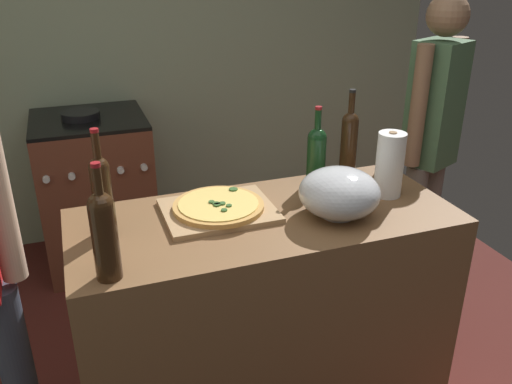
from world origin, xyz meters
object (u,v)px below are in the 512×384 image
object	(u,v)px
mixing_bowl	(339,193)
wine_bottle_green	(104,232)
wine_bottle_amber	(316,154)
wine_bottle_clear	(102,191)
stove	(97,191)
pizza	(218,206)
paper_towel_roll	(390,165)
wine_bottle_dark	(349,142)
person_in_red	(430,139)

from	to	relation	value
mixing_bowl	wine_bottle_green	size ratio (longest dim) A/B	0.81
mixing_bowl	wine_bottle_amber	bearing A→B (deg)	81.15
wine_bottle_clear	wine_bottle_green	size ratio (longest dim) A/B	1.02
stove	pizza	bearing A→B (deg)	-74.80
paper_towel_roll	wine_bottle_dark	xyz separation A→B (m)	(-0.06, 0.21, 0.03)
wine_bottle_green	stove	size ratio (longest dim) A/B	0.38
paper_towel_roll	wine_bottle_dark	bearing A→B (deg)	105.95
paper_towel_roll	wine_bottle_green	bearing A→B (deg)	-167.84
wine_bottle_amber	stove	xyz separation A→B (m)	(-0.82, 1.25, -0.57)
wine_bottle_dark	wine_bottle_green	bearing A→B (deg)	-156.35
paper_towel_roll	stove	world-z (taller)	paper_towel_roll
wine_bottle_green	person_in_red	world-z (taller)	person_in_red
wine_bottle_clear	wine_bottle_green	world-z (taller)	wine_bottle_clear
paper_towel_roll	stove	distance (m)	1.87
stove	person_in_red	world-z (taller)	person_in_red
mixing_bowl	stove	world-z (taller)	mixing_bowl
pizza	wine_bottle_green	distance (m)	0.53
pizza	wine_bottle_green	world-z (taller)	wine_bottle_green
paper_towel_roll	wine_bottle_clear	world-z (taller)	wine_bottle_clear
wine_bottle_clear	person_in_red	bearing A→B (deg)	14.06
paper_towel_roll	wine_bottle_green	distance (m)	1.11
wine_bottle_clear	wine_bottle_dark	bearing A→B (deg)	9.24
mixing_bowl	wine_bottle_green	xyz separation A→B (m)	(-0.82, -0.14, 0.06)
pizza	stove	distance (m)	1.50
mixing_bowl	wine_bottle_clear	bearing A→B (deg)	169.46
wine_bottle_green	stove	xyz separation A→B (m)	(0.04, 1.68, -0.59)
wine_bottle_dark	wine_bottle_amber	bearing A→B (deg)	-170.62
pizza	wine_bottle_green	bearing A→B (deg)	-144.49
wine_bottle_amber	wine_bottle_dark	bearing A→B (deg)	9.38
pizza	wine_bottle_dark	distance (m)	0.64
wine_bottle_dark	wine_bottle_green	xyz separation A→B (m)	(-1.03, -0.45, -0.01)
mixing_bowl	wine_bottle_green	world-z (taller)	wine_bottle_green
wine_bottle_dark	person_in_red	xyz separation A→B (m)	(0.60, 0.24, -0.13)
wine_bottle_dark	stove	bearing A→B (deg)	128.67
mixing_bowl	stove	xyz separation A→B (m)	(-0.78, 1.54, -0.53)
pizza	stove	world-z (taller)	stove
wine_bottle_green	paper_towel_roll	bearing A→B (deg)	12.16
wine_bottle_clear	stove	bearing A→B (deg)	88.93
mixing_bowl	wine_bottle_dark	world-z (taller)	wine_bottle_dark
wine_bottle_green	stove	bearing A→B (deg)	88.47
pizza	mixing_bowl	size ratio (longest dim) A/B	1.14
wine_bottle_green	mixing_bowl	bearing A→B (deg)	9.40
pizza	person_in_red	world-z (taller)	person_in_red
wine_bottle_green	pizza	bearing A→B (deg)	35.51
paper_towel_roll	wine_bottle_amber	distance (m)	0.29
stove	person_in_red	size ratio (longest dim) A/B	0.59
stove	wine_bottle_dark	bearing A→B (deg)	-51.33
wine_bottle_amber	paper_towel_roll	bearing A→B (deg)	-40.47
mixing_bowl	stove	bearing A→B (deg)	116.78
paper_towel_roll	wine_bottle_amber	world-z (taller)	wine_bottle_amber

